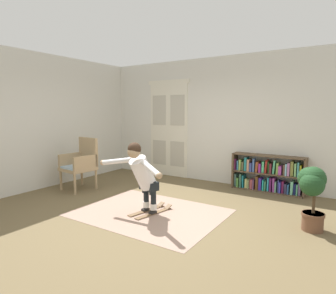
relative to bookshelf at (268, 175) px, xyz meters
The scene contains 10 objects.
ground_plane 2.71m from the bookshelf, 117.23° to the right, with size 7.20×7.20×0.00m, color brown.
back_wall 1.67m from the bookshelf, behind, with size 6.00×0.10×2.90m, color silver.
side_wall_left 4.81m from the bookshelf, 154.79° to the right, with size 0.10×6.00×2.90m, color silver.
double_door 2.72m from the bookshelf, behind, with size 1.22×0.05×2.45m.
rug 2.73m from the bookshelf, 118.66° to the right, with size 2.34×1.81×0.01m, color gray.
bookshelf is the anchor object (origin of this frame).
wicker_chair 3.96m from the bookshelf, 149.83° to the right, with size 0.66×0.66×1.10m.
potted_plant 1.97m from the bookshelf, 58.77° to the right, with size 0.40×0.42×0.91m.
skis_pair 2.70m from the bookshelf, 118.84° to the right, with size 0.42×0.80×0.07m.
person_skier 2.89m from the bookshelf, 117.71° to the right, with size 1.46×0.76×1.13m.
Camera 1 is at (2.69, -3.69, 1.68)m, focal length 30.87 mm.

